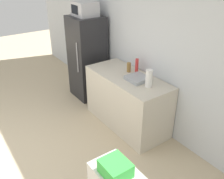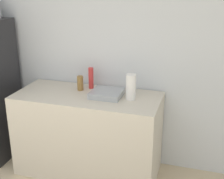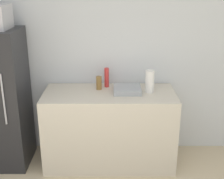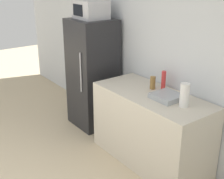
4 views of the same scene
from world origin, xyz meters
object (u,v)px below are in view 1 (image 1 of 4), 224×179
(microwave, at_px, (85,9))
(paper_towel_roll, at_px, (149,78))
(bottle_tall, at_px, (137,66))
(refrigerator, at_px, (87,58))
(basket, at_px, (115,168))
(bottle_short, at_px, (129,67))

(microwave, xyz_separation_m, paper_towel_roll, (1.80, 0.02, -0.75))
(bottle_tall, bearing_deg, paper_towel_roll, -21.11)
(microwave, height_order, bottle_tall, microwave)
(refrigerator, xyz_separation_m, basket, (2.94, -1.42, 0.20))
(microwave, distance_m, paper_towel_roll, 1.95)
(refrigerator, distance_m, microwave, 0.97)
(refrigerator, height_order, paper_towel_roll, refrigerator)
(refrigerator, distance_m, bottle_tall, 1.32)
(bottle_tall, bearing_deg, bottle_short, -134.26)
(bottle_short, bearing_deg, paper_towel_roll, -9.59)
(refrigerator, distance_m, paper_towel_roll, 1.81)
(bottle_short, height_order, paper_towel_roll, paper_towel_roll)
(bottle_short, xyz_separation_m, basket, (1.75, -1.54, 0.03))
(bottle_tall, bearing_deg, basket, -44.67)
(microwave, relative_size, basket, 1.78)
(microwave, xyz_separation_m, bottle_tall, (1.29, 0.22, -0.76))
(refrigerator, bearing_deg, paper_towel_roll, 0.71)
(microwave, height_order, bottle_short, microwave)
(basket, bearing_deg, bottle_tall, 135.33)
(bottle_tall, xyz_separation_m, bottle_short, (-0.09, -0.09, -0.04))
(bottle_tall, height_order, paper_towel_roll, paper_towel_roll)
(refrigerator, xyz_separation_m, paper_towel_roll, (1.80, 0.02, 0.22))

